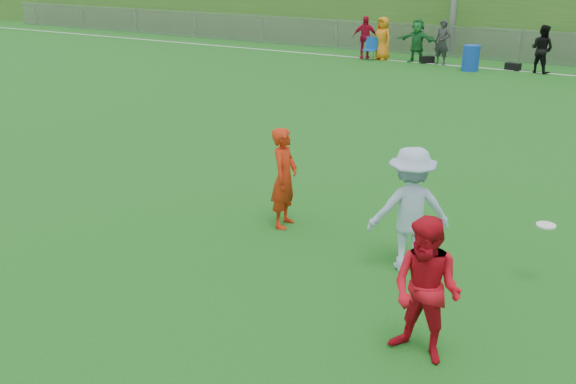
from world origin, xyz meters
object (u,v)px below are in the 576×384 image
Objects in this scene: player_red_center at (426,291)px; recycling_bin at (471,58)px; frisbee at (546,225)px; player_blue at (410,210)px; player_red_left at (284,178)px.

player_red_center is 1.75× the size of recycling_bin.
player_blue is at bearing -164.94° from frisbee.
player_blue is 1.73m from frisbee.
player_red_center reaches higher than recycling_bin.
player_blue is 16.56m from recycling_bin.
recycling_bin is (-3.46, 16.19, -0.41)m from player_blue.
recycling_bin is at bearing -111.66° from player_blue.
player_red_center is at bearing -136.11° from player_red_left.
frisbee is 16.56m from recycling_bin.
player_red_left is 0.92× the size of player_blue.
player_red_left is at bearing -179.81° from frisbee.
recycling_bin is (-1.25, 15.75, -0.34)m from player_red_left.
recycling_bin is at bearing -4.26° from player_red_left.
frisbee is (3.88, 0.01, 0.03)m from player_red_left.
player_red_left is 1.74× the size of recycling_bin.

